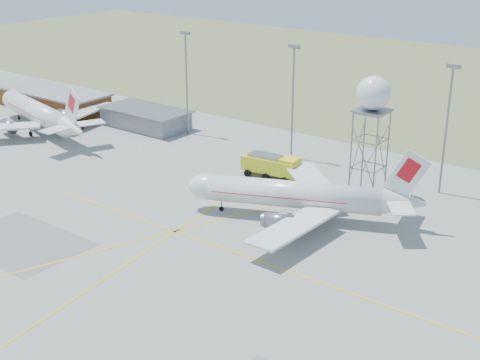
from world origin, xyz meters
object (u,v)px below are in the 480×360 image
Objects in this scene: fire_truck at (272,167)px; airliner_main at (297,195)px; baggage_tug at (78,127)px; airliner_far at (40,114)px; radar_tower at (371,129)px.

airliner_main is at bearing -49.05° from fire_truck.
airliner_main is 61.28m from baggage_tug.
airliner_far is 53.18m from fire_truck.
fire_truck is at bearing -67.02° from airliner_main.
airliner_main is 3.22× the size of fire_truck.
radar_tower reaches higher than airliner_far.
airliner_main reaches higher than baggage_tug.
airliner_main is at bearing 2.28° from baggage_tug.
airliner_main is 16.73m from radar_tower.
airliner_main is 0.91× the size of airliner_far.
radar_tower reaches higher than baggage_tug.
airliner_far is (-64.96, 4.55, 0.22)m from airliner_main.
baggage_tug is at bearing -115.18° from airliner_far.
airliner_main is 1.74× the size of radar_tower.
radar_tower is 18.39m from fire_truck.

